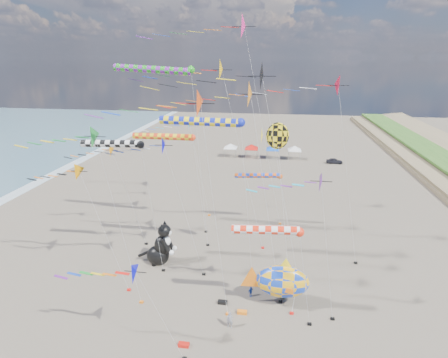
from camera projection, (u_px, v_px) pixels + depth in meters
delta_kite_0 at (96, 154)px, 41.46m from camera, size 10.34×1.78×12.93m
delta_kite_1 at (245, 28)px, 42.18m from camera, size 17.79×3.24×27.82m
delta_kite_2 at (124, 274)px, 25.67m from camera, size 9.65×1.89×8.76m
delta_kite_3 at (182, 126)px, 48.73m from camera, size 9.21×1.78×14.76m
delta_kite_4 at (332, 89)px, 34.57m from camera, size 13.36×2.41×21.15m
delta_kite_5 at (265, 79)px, 30.47m from camera, size 14.25×2.79×22.46m
delta_kite_6 at (81, 142)px, 29.26m from camera, size 10.70×2.20×17.26m
delta_kite_7 at (182, 106)px, 26.58m from camera, size 11.68×2.45×20.52m
delta_kite_8 at (217, 72)px, 37.47m from camera, size 14.72×2.55×22.66m
delta_kite_9 at (157, 148)px, 34.24m from camera, size 9.73×2.01×15.46m
delta_kite_10 at (245, 98)px, 28.10m from camera, size 10.98×2.45×20.95m
delta_kite_11 at (306, 181)px, 27.88m from camera, size 8.17×1.86×14.44m
delta_kite_12 at (71, 175)px, 32.29m from camera, size 9.15×1.83×13.54m
windsock_0 at (270, 231)px, 28.66m from camera, size 7.23×0.78×9.53m
windsock_1 at (204, 122)px, 33.96m from camera, size 9.67×0.87×17.08m
windsock_2 at (166, 137)px, 44.02m from camera, size 9.48×0.86×13.55m
windsock_3 at (115, 144)px, 34.84m from camera, size 7.84×0.78×14.80m
windsock_4 at (260, 176)px, 46.72m from camera, size 7.72×0.69×7.97m
windsock_5 at (156, 70)px, 38.02m from camera, size 10.40×0.82×21.73m
angelfish_kite at (275, 137)px, 33.90m from camera, size 3.74×3.02×16.67m
cat_inflatable at (160, 243)px, 39.63m from camera, size 4.05×2.21×5.32m
fish_inflatable at (282, 281)px, 32.58m from camera, size 6.61×2.29×5.29m
person_adult at (230, 320)px, 30.55m from camera, size 0.58×0.38×1.60m
child_green at (283, 294)px, 34.27m from camera, size 0.60×0.48×1.19m
child_blue at (251, 291)px, 34.66m from camera, size 0.67×0.65×1.13m
kite_bag_0 at (242, 312)px, 32.43m from camera, size 0.90×0.44×0.30m
kite_bag_1 at (280, 270)px, 38.93m from camera, size 0.90×0.44×0.30m
kite_bag_2 at (223, 302)px, 33.75m from camera, size 0.90×0.44×0.30m
kite_bag_3 at (184, 345)px, 28.75m from camera, size 0.90×0.44×0.30m
tent_row at (262, 145)px, 81.71m from camera, size 19.20×4.20×3.80m
parked_car at (334, 161)px, 78.37m from camera, size 3.57×1.48×1.21m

